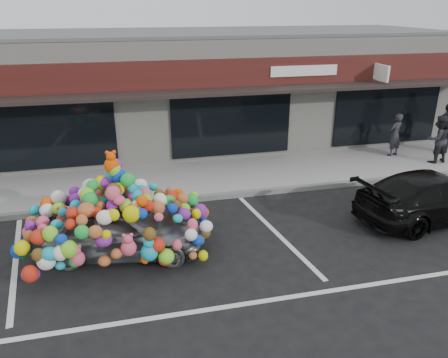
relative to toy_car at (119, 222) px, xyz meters
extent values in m
plane|color=black|center=(0.92, -0.11, -0.79)|extent=(90.00, 90.00, 0.00)
cube|color=beige|center=(0.92, 8.39, 1.31)|extent=(24.00, 6.00, 4.20)
cube|color=#59595B|center=(0.92, 8.39, 3.46)|extent=(24.00, 6.00, 0.12)
cube|color=#3D1510|center=(0.92, 5.31, 2.36)|extent=(24.00, 0.18, 0.90)
cube|color=black|center=(0.92, 4.79, 1.86)|extent=(24.00, 1.20, 0.10)
cube|color=white|center=(9.12, 4.84, 2.26)|extent=(0.08, 0.95, 0.55)
cube|color=white|center=(6.42, 5.19, 2.36)|extent=(2.40, 0.04, 0.35)
cube|color=black|center=(-2.08, 5.36, 0.66)|extent=(4.20, 0.12, 2.30)
cube|color=black|center=(3.92, 5.36, 0.66)|extent=(4.20, 0.12, 2.30)
cube|color=black|center=(9.92, 5.36, 0.66)|extent=(4.20, 0.12, 2.30)
cube|color=#9B9B96|center=(0.92, 3.89, -0.71)|extent=(26.00, 3.00, 0.15)
cube|color=slate|center=(0.92, 2.39, -0.71)|extent=(26.00, 0.18, 0.16)
cube|color=silver|center=(-2.28, 0.09, -0.78)|extent=(0.73, 4.37, 0.01)
cube|color=silver|center=(3.72, 0.09, -0.78)|extent=(0.73, 4.37, 0.01)
cube|color=silver|center=(2.92, -2.41, -0.78)|extent=(14.00, 0.12, 0.01)
imported|color=#AFB2BA|center=(0.00, 0.00, -0.16)|extent=(2.12, 3.90, 1.26)
ellipsoid|color=#F84C23|center=(0.00, 0.00, 0.94)|extent=(1.37, 1.72, 0.94)
sphere|color=yellow|center=(1.29, -0.15, 0.14)|extent=(0.34, 0.34, 0.34)
sphere|color=blue|center=(0.60, -0.82, -0.24)|extent=(0.36, 0.36, 0.36)
sphere|color=#29CC55|center=(-0.80, 0.81, -0.19)|extent=(0.30, 0.30, 0.30)
sphere|color=pink|center=(0.00, 0.00, 1.37)|extent=(0.32, 0.32, 0.32)
sphere|color=#FF2D00|center=(-1.11, 0.10, 0.15)|extent=(0.30, 0.30, 0.30)
imported|color=black|center=(7.96, -0.09, -0.16)|extent=(2.34, 4.51, 1.25)
imported|color=black|center=(9.69, 4.31, 0.14)|extent=(0.66, 0.54, 1.55)
imported|color=black|center=(10.68, 3.35, 0.19)|extent=(0.84, 0.68, 1.65)
imported|color=black|center=(11.70, 4.24, 0.27)|extent=(1.07, 0.45, 1.82)
camera|label=1|loc=(0.27, -8.88, 4.47)|focal=35.00mm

